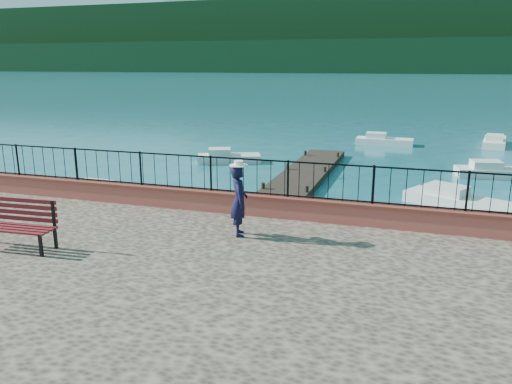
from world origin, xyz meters
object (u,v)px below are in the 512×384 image
Objects in this scene: boat_2 at (498,169)px; boat_3 at (229,155)px; boat_4 at (385,139)px; boat_5 at (495,139)px; person at (239,201)px; boat_0 at (105,192)px; park_bench at (13,234)px; boat_1 at (462,198)px.

boat_2 is 1.12× the size of boat_3.
boat_5 is (6.92, 1.91, 0.00)m from boat_4.
person is 23.24m from boat_4.
boat_2 and boat_4 have the same top height.
boat_4 is 0.89× the size of boat_5.
boat_5 is at bearing 74.89° from boat_2.
boat_5 is (16.29, 19.75, 0.00)m from boat_0.
park_bench is at bearing 162.64° from boat_5.
boat_0 and boat_5 have the same top height.
boat_1 is at bearing -48.47° from boat_3.
person is at bearing 24.00° from park_bench.
boat_4 is at bearing 132.87° from boat_1.
boat_0 is at bearing -122.94° from boat_3.
boat_0 and boat_3 have the same top height.
park_bench is 0.50× the size of boat_5.
boat_3 and boat_4 have the same top height.
boat_4 and boat_5 have the same top height.
person is at bearing -90.26° from boat_3.
person is at bearing 169.12° from boat_5.
boat_3 is (-5.65, 14.20, -1.65)m from person.
park_bench is 8.24m from boat_0.
boat_2 is at bearing 100.13° from boat_1.
boat_0 and boat_1 have the same top height.
boat_1 is 1.23× the size of boat_3.
park_bench is 5.12m from person.
boat_0 is 25.60m from boat_5.
boat_4 is (6.48, 25.48, -1.12)m from park_bench.
person is 15.37m from boat_3.
person is 0.41× the size of boat_1.
person reaches higher than boat_0.
person is at bearing -95.36° from boat_1.
person is 9.21m from boat_0.
park_bench is 30.51m from boat_5.
park_bench is 0.53× the size of boat_0.
boat_1 is 1.13× the size of boat_4.
boat_1 is (5.72, 8.53, -1.65)m from person.
boat_0 is (-7.39, 5.25, -1.65)m from person.
park_bench is at bearing 94.80° from person.
person is 0.47× the size of boat_4.
boat_4 is (-5.77, 8.44, 0.00)m from boat_2.
boat_2 is (7.75, 14.65, -1.65)m from person.
boat_5 is (13.40, 27.38, -1.12)m from park_bench.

